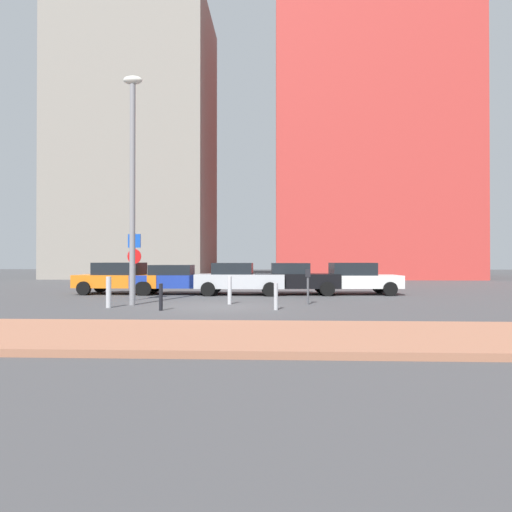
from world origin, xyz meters
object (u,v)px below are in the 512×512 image
object	(u,v)px
parking_meter	(308,282)
traffic_bollard_near	(109,292)
traffic_bollard_far	(276,297)
street_lamp	(133,173)
parked_car_black	(295,278)
parked_car_orange	(120,278)
parked_car_silver	(239,278)
traffic_bollard_edge	(230,290)
parking_sign_post	(134,258)
traffic_bollard_mid	(161,297)
parked_car_white	(353,278)
parked_car_blue	(179,279)

from	to	relation	value
parking_meter	traffic_bollard_near	xyz separation A→B (m)	(-6.88, -1.39, -0.31)
traffic_bollard_far	street_lamp	bearing A→B (deg)	165.82
traffic_bollard_near	parked_car_black	bearing A→B (deg)	42.33
parked_car_orange	traffic_bollard_far	distance (m)	9.87
parked_car_silver	traffic_bollard_edge	world-z (taller)	parked_car_silver
parked_car_orange	parked_car_silver	world-z (taller)	parked_car_orange
parked_car_orange	parked_car_silver	distance (m)	5.73
traffic_bollard_near	street_lamp	bearing A→B (deg)	60.17
parking_sign_post	traffic_bollard_mid	distance (m)	4.25
street_lamp	traffic_bollard_near	xyz separation A→B (m)	(-0.52, -0.91, -4.26)
street_lamp	traffic_bollard_far	distance (m)	6.90
parked_car_orange	parked_car_white	bearing A→B (deg)	0.75
parking_meter	traffic_bollard_near	bearing A→B (deg)	-168.59
parked_car_orange	parked_car_blue	xyz separation A→B (m)	(2.87, -0.04, -0.06)
parked_car_silver	parked_car_blue	bearing A→B (deg)	174.56
parked_car_orange	parking_meter	distance (m)	9.81
parked_car_silver	traffic_bollard_near	distance (m)	6.99
parked_car_silver	traffic_bollard_edge	distance (m)	4.38
parked_car_black	parked_car_white	bearing A→B (deg)	3.81
parking_sign_post	traffic_bollard_far	xyz separation A→B (m)	(5.72, -3.18, -1.26)
traffic_bollard_mid	street_lamp	bearing A→B (deg)	131.76
parked_car_silver	parked_car_white	xyz separation A→B (m)	(5.40, 0.45, 0.00)
parked_car_silver	traffic_bollard_far	size ratio (longest dim) A/B	4.69
traffic_bollard_far	traffic_bollard_edge	size ratio (longest dim) A/B	0.85
parked_car_blue	parked_car_silver	bearing A→B (deg)	-5.44
parked_car_black	parking_meter	world-z (taller)	parked_car_black
parked_car_silver	traffic_bollard_mid	size ratio (longest dim) A/B	4.70
parked_car_orange	traffic_bollard_far	world-z (taller)	parked_car_orange
parked_car_black	traffic_bollard_near	bearing A→B (deg)	-137.67
parking_meter	street_lamp	bearing A→B (deg)	-175.68
parked_car_orange	traffic_bollard_near	size ratio (longest dim) A/B	3.86
parking_sign_post	traffic_bollard_near	world-z (taller)	parking_sign_post
parked_car_blue	parked_car_orange	bearing A→B (deg)	179.27
parked_car_black	traffic_bollard_near	size ratio (longest dim) A/B	3.73
parking_sign_post	parking_meter	bearing A→B (deg)	-11.44
parking_meter	traffic_bollard_far	bearing A→B (deg)	-123.22
parked_car_black	parked_car_orange	bearing A→B (deg)	179.74
traffic_bollard_near	traffic_bollard_mid	xyz separation A→B (m)	(2.00, -0.75, -0.10)
parked_car_blue	parked_car_white	size ratio (longest dim) A/B	1.07
parked_car_orange	parked_car_blue	world-z (taller)	parked_car_orange
traffic_bollard_edge	traffic_bollard_mid	bearing A→B (deg)	-133.40
traffic_bollard_near	parking_meter	bearing A→B (deg)	11.41
parked_car_blue	parked_car_white	world-z (taller)	parked_car_white
parked_car_orange	parked_car_silver	xyz separation A→B (m)	(5.72, -0.31, -0.02)
traffic_bollard_far	parking_sign_post	bearing A→B (deg)	150.88
parked_car_orange	parking_sign_post	distance (m)	3.82
parked_car_white	traffic_bollard_edge	xyz separation A→B (m)	(-5.37, -4.83, -0.25)
street_lamp	traffic_bollard_far	world-z (taller)	street_lamp
parking_meter	traffic_bollard_far	xyz separation A→B (m)	(-1.17, -1.79, -0.40)
parked_car_blue	traffic_bollard_far	bearing A→B (deg)	-54.49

